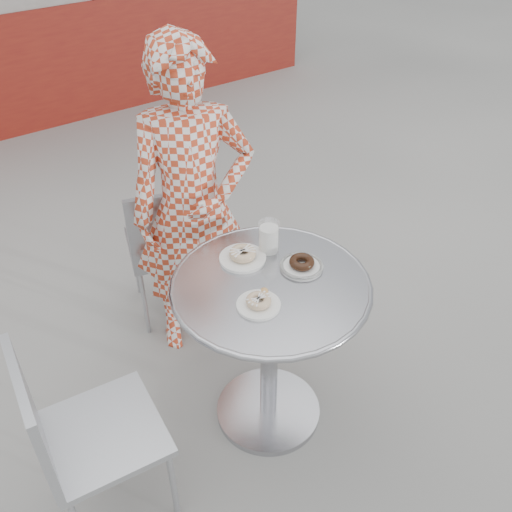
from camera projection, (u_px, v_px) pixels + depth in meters
ground at (265, 404)px, 2.73m from camera, size 60.00×60.00×0.00m
bistro_table at (270, 320)px, 2.33m from camera, size 0.79×0.79×0.80m
chair_far at (171, 271)px, 3.12m from camera, size 0.51×0.52×0.86m
chair_left at (107, 463)px, 2.18m from camera, size 0.46×0.46×0.88m
seated_person at (193, 209)px, 2.63m from camera, size 0.68×0.56×1.59m
plate_far at (243, 256)px, 2.31m from camera, size 0.19×0.19×0.05m
plate_near at (259, 302)px, 2.10m from camera, size 0.16×0.16×0.04m
plate_checker at (302, 265)px, 2.28m from camera, size 0.18×0.18×0.05m
milk_cup at (269, 238)px, 2.34m from camera, size 0.09×0.09×0.14m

